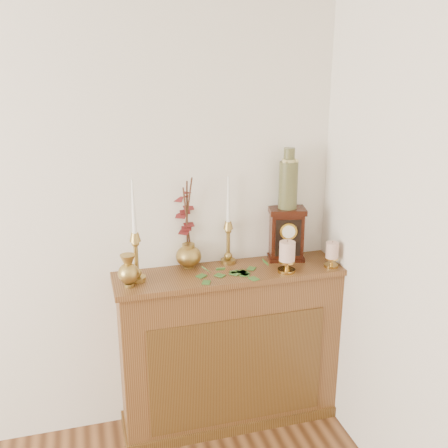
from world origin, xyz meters
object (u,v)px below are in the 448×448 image
object	(u,v)px
candlestick_center	(228,235)
bud_vase	(128,271)
ginger_jar	(186,225)
mantel_clock	(286,234)
candlestick_left	(136,249)
ceramic_vase	(288,182)

from	to	relation	value
candlestick_center	bud_vase	distance (m)	0.59
ginger_jar	mantel_clock	world-z (taller)	ginger_jar
candlestick_left	mantel_clock	size ratio (longest dim) A/B	1.76
ceramic_vase	candlestick_center	bearing A→B (deg)	175.26
mantel_clock	candlestick_center	bearing A→B (deg)	-172.47
bud_vase	ceramic_vase	world-z (taller)	ceramic_vase
candlestick_center	ginger_jar	xyz separation A→B (m)	(-0.23, 0.03, 0.07)
candlestick_left	ginger_jar	xyz separation A→B (m)	(0.28, 0.14, 0.06)
ginger_jar	candlestick_left	bearing A→B (deg)	-154.02
bud_vase	ceramic_vase	bearing A→B (deg)	9.09
mantel_clock	ceramic_vase	bearing A→B (deg)	90.00
ginger_jar	ceramic_vase	bearing A→B (deg)	-5.97
candlestick_left	ginger_jar	bearing A→B (deg)	25.98
ginger_jar	mantel_clock	bearing A→B (deg)	-6.25
ginger_jar	mantel_clock	xyz separation A→B (m)	(0.56, -0.06, -0.08)
bud_vase	mantel_clock	size ratio (longest dim) A/B	0.57
mantel_clock	bud_vase	bearing A→B (deg)	-158.33
candlestick_center	ceramic_vase	distance (m)	0.44
candlestick_left	bud_vase	world-z (taller)	candlestick_left
bud_vase	candlestick_left	bearing A→B (deg)	52.67
candlestick_left	mantel_clock	bearing A→B (deg)	5.27
candlestick_center	ginger_jar	bearing A→B (deg)	172.27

